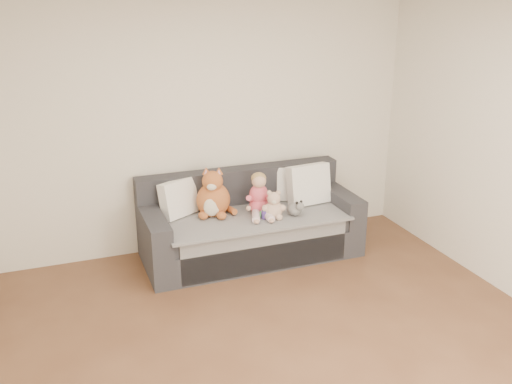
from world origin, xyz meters
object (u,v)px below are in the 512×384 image
Objects in this scene: sofa at (250,226)px; toddler at (259,197)px; plush_cat at (213,197)px; teddy_bear at (274,207)px; sippy_cup at (265,213)px.

toddler is (0.07, -0.09, 0.34)m from sofa.
plush_cat reaches higher than teddy_bear.
toddler is at bearing -48.63° from sofa.
sofa is at bearing 14.95° from plush_cat.
plush_cat reaches higher than sippy_cup.
teddy_bear is at bearing -11.87° from sippy_cup.
sippy_cup is at bearing -77.83° from toddler.
toddler is 0.20m from teddy_bear.
sofa is 0.51m from plush_cat.
plush_cat is at bearing 175.49° from toddler.
sippy_cup is at bearing -172.33° from teddy_bear.
sippy_cup is (-0.09, 0.02, -0.06)m from teddy_bear.
sofa is 0.36m from toddler.
sofa is 19.07× the size of sippy_cup.
toddler reaches higher than sippy_cup.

